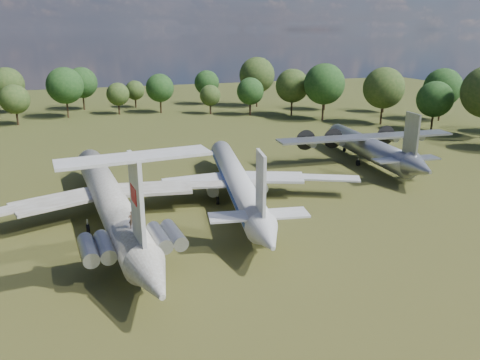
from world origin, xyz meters
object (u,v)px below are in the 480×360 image
object	(u,v)px
an12_transport	(368,151)
person_on_il62	(132,220)
il62_airliner	(110,204)
tu104_jet	(236,185)

from	to	relation	value
an12_transport	person_on_il62	bearing A→B (deg)	-143.73
il62_airliner	tu104_jet	distance (m)	17.45
tu104_jet	person_on_il62	xyz separation A→B (m)	(-15.94, -16.98, 3.62)
tu104_jet	person_on_il62	distance (m)	23.57
tu104_jet	an12_transport	size ratio (longest dim) A/B	1.28
il62_airliner	tu104_jet	bearing A→B (deg)	3.72
il62_airliner	tu104_jet	xyz separation A→B (m)	(17.24, 2.70, -0.20)
il62_airliner	tu104_jet	size ratio (longest dim) A/B	1.11
il62_airliner	an12_transport	xyz separation A→B (m)	(45.50, 13.34, -0.14)
person_on_il62	tu104_jet	bearing A→B (deg)	-140.15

